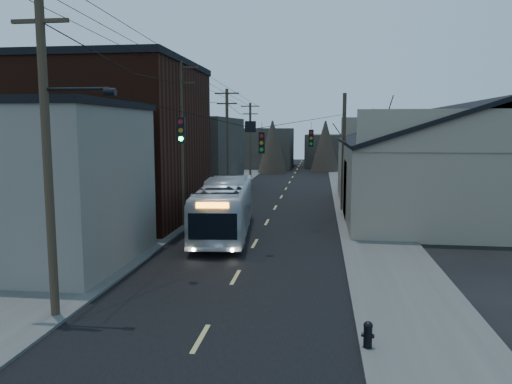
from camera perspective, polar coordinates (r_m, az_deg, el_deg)
ground at (r=13.32m, az=-8.50°, el=-19.72°), size 160.00×160.00×0.00m
road_surface at (r=41.97m, az=2.70°, el=-0.94°), size 9.00×110.00×0.02m
sidewalk_left at (r=42.97m, az=-5.97°, el=-0.71°), size 4.00×110.00×0.12m
sidewalk_right at (r=41.95m, az=11.58°, el=-1.01°), size 4.00×110.00×0.12m
building_clapboard at (r=23.97m, az=-23.69°, el=0.63°), size 8.00×8.00×7.00m
building_brick at (r=34.13m, az=-15.74°, el=5.31°), size 10.00×12.00×10.00m
building_left_far at (r=49.17m, az=-7.83°, el=4.30°), size 9.00×14.00×7.00m
warehouse at (r=37.80m, az=22.12°, el=1.72°), size 16.16×20.60×7.73m
building_far_left at (r=77.02m, az=0.37°, el=5.07°), size 10.00×12.00×6.00m
building_far_right at (r=81.55m, az=9.94°, el=4.74°), size 12.00×14.00×5.00m
bare_tree at (r=31.65m, az=13.06°, el=2.72°), size 0.40×0.40×7.20m
utility_lines at (r=36.13m, az=-2.97°, el=5.60°), size 11.24×45.28×10.50m
bus at (r=28.16m, az=-3.64°, el=-1.87°), size 3.62×11.27×3.09m
parked_car at (r=48.44m, az=-1.50°, el=1.03°), size 2.13×4.57×1.45m
fire_hydrant at (r=14.35m, az=12.67°, el=-15.50°), size 0.36×0.25×0.74m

